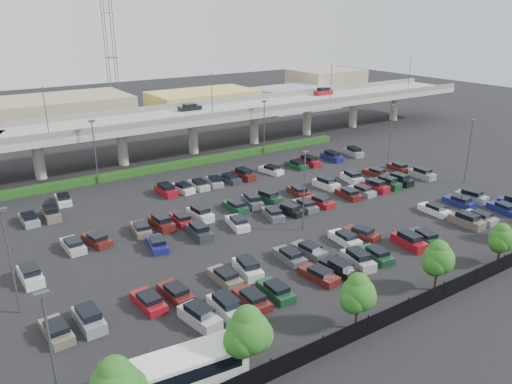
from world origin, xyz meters
TOP-DOWN VIEW (x-y plane):
  - ground at (0.00, 0.00)m, footprint 280.00×280.00m
  - overpass at (-0.18, 32.01)m, footprint 150.00×13.00m
  - hedge at (0.00, 25.00)m, footprint 66.00×1.60m
  - fence at (-0.05, -28.00)m, footprint 70.00×0.10m
  - tree_row at (0.70, -26.53)m, footprint 65.07×3.66m
  - shuttle_bus at (-24.00, -24.94)m, footprint 8.52×3.65m
  - parked_cars at (1.05, -3.41)m, footprint 62.88×41.62m
  - light_poles at (-4.13, 2.00)m, footprint 66.90×48.38m
  - distant_buildings at (12.38, 61.81)m, footprint 138.00×24.00m
  - comm_tower at (4.00, 74.00)m, footprint 2.40×2.40m

SIDE VIEW (x-z plane):
  - ground at x=0.00m, z-range 0.00..0.00m
  - hedge at x=0.00m, z-range 0.00..1.10m
  - parked_cars at x=1.05m, z-range -0.21..1.46m
  - fence at x=-0.05m, z-range -0.10..1.90m
  - shuttle_bus at x=-24.00m, z-range 0.12..2.78m
  - tree_row at x=0.70m, z-range 0.55..6.49m
  - distant_buildings at x=12.38m, z-range -0.76..8.24m
  - light_poles at x=-4.13m, z-range 1.09..11.39m
  - overpass at x=-0.18m, z-range -0.93..14.87m
  - comm_tower at x=4.00m, z-range 0.61..30.61m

